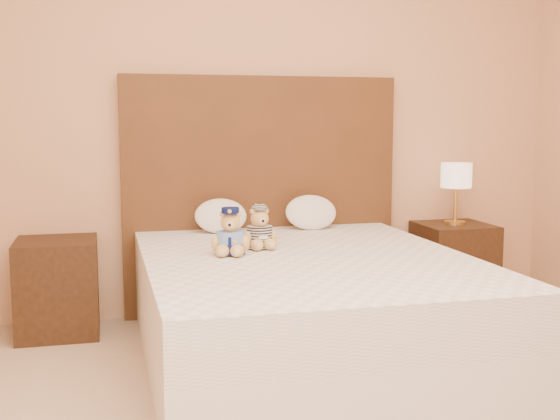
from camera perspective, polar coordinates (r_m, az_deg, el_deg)
The scene contains 9 objects.
bed at distance 3.59m, azimuth 2.14°, elevation -8.03°, with size 1.60×2.00×0.55m.
headboard at distance 4.47m, azimuth -1.49°, elevation 1.20°, with size 1.75×0.08×1.50m, color #502D18.
nightstand_left at distance 4.24m, azimuth -17.62°, elevation -6.00°, with size 0.45×0.45×0.55m, color #382212.
nightstand_right at distance 4.78m, azimuth 13.91°, elevation -4.37°, with size 0.45×0.45×0.55m, color #382212.
lamp at distance 4.70m, azimuth 14.13°, elevation 2.49°, with size 0.20×0.20×0.40m.
teddy_police at distance 3.54m, azimuth -4.05°, elevation -1.76°, with size 0.21×0.20×0.24m, color tan, non-canonical shape.
teddy_prisoner at distance 3.71m, azimuth -1.67°, elevation -1.45°, with size 0.20×0.19×0.22m, color tan, non-canonical shape.
pillow_left at distance 4.25m, azimuth -4.84°, elevation -0.35°, with size 0.32×0.20×0.22m, color white.
pillow_right at distance 4.37m, azimuth 2.53°, elevation -0.05°, with size 0.33×0.21×0.23m, color white.
Camera 1 is at (-0.98, -2.12, 1.22)m, focal length 45.00 mm.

